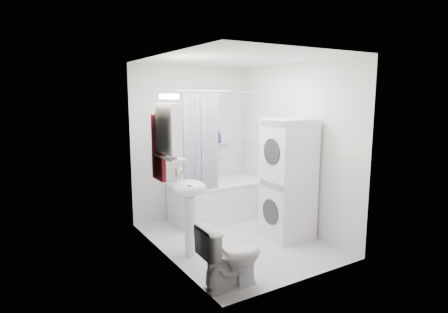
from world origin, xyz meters
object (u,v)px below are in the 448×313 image
sink (189,200)px  washer_dryer (288,179)px  bathtub (220,198)px  toilet (231,255)px

sink → washer_dryer: (1.43, -0.14, 0.11)m
bathtub → washer_dryer: (0.38, -1.17, 0.49)m
sink → washer_dryer: size_ratio=0.64×
bathtub → washer_dryer: size_ratio=0.94×
washer_dryer → toilet: (-1.40, -0.75, -0.49)m
bathtub → sink: 1.52m
sink → toilet: (0.03, -0.89, -0.37)m
sink → toilet: bearing=-87.8°
bathtub → toilet: 2.17m
toilet → sink: bearing=5.3°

